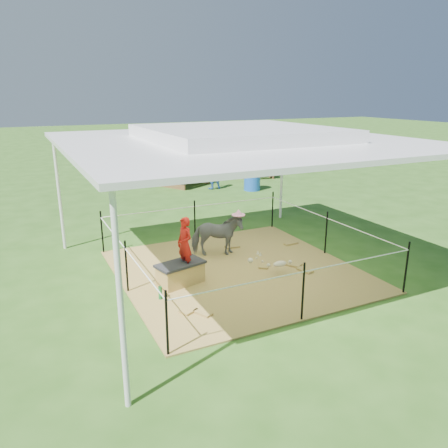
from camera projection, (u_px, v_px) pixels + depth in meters
name	position (u px, v px, depth m)	size (l,w,h in m)	color
ground	(237.00, 271.00, 8.95)	(90.00, 90.00, 0.00)	#2D5919
hay_patch	(237.00, 270.00, 8.95)	(4.60, 4.60, 0.03)	brown
canopy_tent	(238.00, 138.00, 8.18)	(6.30, 6.30, 2.90)	silver
rope_fence	(237.00, 242.00, 8.77)	(4.54, 4.54, 1.00)	black
straw_bale	(181.00, 274.00, 8.25)	(0.85, 0.42, 0.38)	olive
dark_cloth	(180.00, 264.00, 8.19)	(0.90, 0.47, 0.05)	black
woman	(185.00, 239.00, 8.09)	(0.37, 0.24, 1.02)	red
green_bottle	(160.00, 293.00, 7.65)	(0.07, 0.07, 0.24)	#186E2C
pony	(217.00, 235.00, 9.61)	(0.51, 1.11, 0.94)	#515056
pink_hat	(217.00, 212.00, 9.46)	(0.29, 0.29, 0.14)	#FF93C9
foal	(280.00, 263.00, 8.69)	(0.85, 0.47, 0.47)	beige
trash_barrel	(252.00, 178.00, 16.27)	(0.61, 0.61, 0.94)	blue
picnic_table_near	(184.00, 175.00, 17.19)	(1.91, 1.38, 0.80)	brown
picnic_table_far	(256.00, 170.00, 18.73)	(1.53, 1.11, 0.64)	brown
distant_person	(213.00, 172.00, 16.44)	(0.62, 0.48, 1.28)	blue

